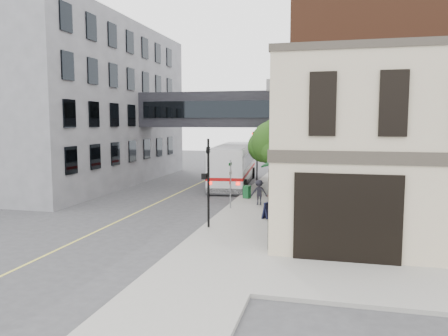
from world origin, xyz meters
The scene contains 17 objects.
ground centered at (0.00, 0.00, 0.00)m, with size 120.00×120.00×0.00m, color #38383A.
sidewalk_main centered at (2.00, 14.00, 0.07)m, with size 4.00×60.00×0.15m, color gray.
corner_building centered at (8.97, 2.00, 4.21)m, with size 10.19×8.12×8.45m.
brick_building centered at (9.98, 15.00, 6.99)m, with size 13.76×18.00×14.00m.
opposite_building centered at (-17.00, 16.00, 7.00)m, with size 14.00×24.00×14.00m, color slate.
skyway_bridge centered at (-3.00, 18.00, 6.50)m, with size 14.00×3.18×3.00m.
traffic_signal_near centered at (0.37, 2.00, 2.98)m, with size 0.44×0.22×4.60m.
traffic_signal_far centered at (0.26, 17.00, 3.34)m, with size 0.53×0.28×4.50m.
street_sign_pole centered at (0.39, 7.00, 1.93)m, with size 0.08×0.75×3.00m.
street_tree centered at (2.19, 13.22, 3.91)m, with size 3.80×3.20×5.60m.
lane_marking centered at (-5.00, 10.00, 0.01)m, with size 0.12×40.00×0.01m, color #D8CC4C.
bus centered at (-1.82, 18.08, 1.90)m, with size 4.06×12.81×3.39m.
pedestrian_a centered at (2.65, 11.74, 1.01)m, with size 0.63×0.41×1.72m, color white.
pedestrian_b centered at (2.44, 11.77, 1.10)m, with size 0.92×0.72×1.89m, color #D08886.
pedestrian_c centered at (1.94, 8.53, 0.96)m, with size 1.05×0.60×1.63m, color black.
newspaper_box centered at (0.72, 10.72, 0.59)m, with size 0.44×0.39×0.88m, color #125225.
sandwich_board centered at (3.00, 4.69, 0.61)m, with size 0.33×0.51×0.91m, color black.
Camera 1 is at (6.31, -18.94, 5.50)m, focal length 35.00 mm.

